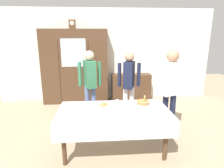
% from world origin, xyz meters
% --- Properties ---
extents(ground_plane, '(12.00, 12.00, 0.00)m').
position_xyz_m(ground_plane, '(0.00, 0.00, 0.00)').
color(ground_plane, tan).
rests_on(ground_plane, ground).
extents(back_wall, '(6.40, 0.10, 2.70)m').
position_xyz_m(back_wall, '(0.00, 2.65, 1.35)').
color(back_wall, silver).
rests_on(back_wall, ground).
extents(dining_table, '(1.86, 0.99, 0.73)m').
position_xyz_m(dining_table, '(0.00, -0.24, 0.64)').
color(dining_table, '#4C3321').
rests_on(dining_table, ground).
extents(wall_cabinet, '(1.85, 0.46, 2.11)m').
position_xyz_m(wall_cabinet, '(-0.90, 2.35, 1.06)').
color(wall_cabinet, '#4C3321').
rests_on(wall_cabinet, ground).
extents(mantel_clock, '(0.18, 0.11, 0.24)m').
position_xyz_m(mantel_clock, '(-0.92, 2.35, 2.23)').
color(mantel_clock, brown).
rests_on(mantel_clock, wall_cabinet).
extents(bookshelf_low, '(1.16, 0.35, 0.80)m').
position_xyz_m(bookshelf_low, '(0.76, 2.41, 0.40)').
color(bookshelf_low, '#4C3321').
rests_on(bookshelf_low, ground).
extents(book_stack, '(0.17, 0.23, 0.05)m').
position_xyz_m(book_stack, '(0.76, 2.41, 0.82)').
color(book_stack, '#B29333').
rests_on(book_stack, bookshelf_low).
extents(tea_cup_near_right, '(0.13, 0.13, 0.06)m').
position_xyz_m(tea_cup_near_right, '(-0.46, -0.27, 0.76)').
color(tea_cup_near_right, white).
rests_on(tea_cup_near_right, dining_table).
extents(tea_cup_back_edge, '(0.13, 0.13, 0.06)m').
position_xyz_m(tea_cup_back_edge, '(0.09, 0.12, 0.76)').
color(tea_cup_back_edge, white).
rests_on(tea_cup_back_edge, dining_table).
extents(tea_cup_front_edge, '(0.13, 0.13, 0.06)m').
position_xyz_m(tea_cup_front_edge, '(0.01, -0.34, 0.76)').
color(tea_cup_front_edge, white).
rests_on(tea_cup_front_edge, dining_table).
extents(bread_basket, '(0.24, 0.24, 0.16)m').
position_xyz_m(bread_basket, '(0.56, 0.06, 0.77)').
color(bread_basket, '#9E7542').
rests_on(bread_basket, dining_table).
extents(pastry_plate, '(0.28, 0.28, 0.05)m').
position_xyz_m(pastry_plate, '(-0.16, 0.01, 0.75)').
color(pastry_plate, white).
rests_on(pastry_plate, dining_table).
extents(spoon_center, '(0.12, 0.02, 0.01)m').
position_xyz_m(spoon_center, '(0.34, 0.06, 0.74)').
color(spoon_center, silver).
rests_on(spoon_center, dining_table).
extents(spoon_far_left, '(0.12, 0.02, 0.01)m').
position_xyz_m(spoon_far_left, '(0.34, -0.27, 0.74)').
color(spoon_far_left, silver).
rests_on(spoon_far_left, dining_table).
extents(person_by_cabinet, '(0.52, 0.41, 1.59)m').
position_xyz_m(person_by_cabinet, '(0.45, 1.01, 0.96)').
color(person_by_cabinet, silver).
rests_on(person_by_cabinet, ground).
extents(person_beside_shelf, '(0.52, 0.32, 1.69)m').
position_xyz_m(person_beside_shelf, '(1.12, 0.25, 1.04)').
color(person_beside_shelf, '#191E38').
rests_on(person_beside_shelf, ground).
extents(person_behind_table_right, '(0.52, 0.41, 1.62)m').
position_xyz_m(person_behind_table_right, '(-0.44, 1.06, 0.98)').
color(person_behind_table_right, slate).
rests_on(person_behind_table_right, ground).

